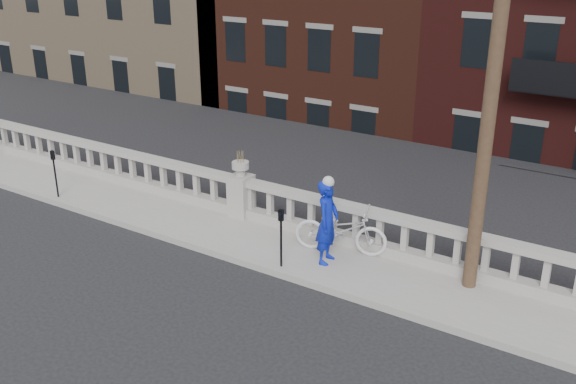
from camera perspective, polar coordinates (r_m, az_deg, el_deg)
name	(u,v)px	position (r m, az deg, el deg)	size (l,w,h in m)	color
ground	(132,283)	(14.36, -13.70, -7.83)	(120.00, 120.00, 0.00)	black
sidewalk	(219,230)	(16.26, -6.13, -3.39)	(32.00, 2.20, 0.15)	#99958E
balustrade	(241,197)	(16.71, -4.17, -0.49)	(28.00, 0.34, 1.03)	#99958E
planter_pedestal	(241,191)	(16.64, -4.18, 0.12)	(0.55, 0.55, 1.76)	#99958E
lower_level	(491,35)	(32.89, 17.58, 13.15)	(80.00, 44.00, 20.80)	#605E59
utility_pole	(498,38)	(12.48, 18.16, 12.87)	(1.60, 0.28, 10.00)	#422D1E
parking_meter_b	(54,168)	(18.87, -20.05, 1.99)	(0.10, 0.09, 1.36)	black
parking_meter_c	(281,231)	(13.92, -0.62, -3.53)	(0.10, 0.09, 1.36)	black
bicycle	(341,230)	(14.73, 4.72, -3.35)	(0.75, 2.14, 1.12)	white
cyclist	(327,222)	(14.12, 3.52, -2.68)	(0.70, 0.46, 1.93)	#0B1DB2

